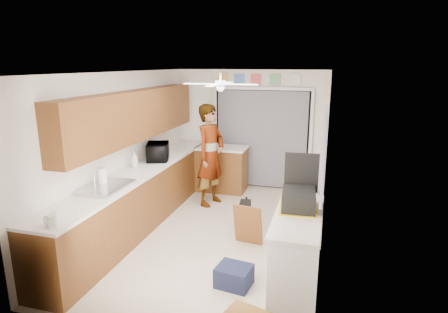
# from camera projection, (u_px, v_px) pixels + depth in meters

# --- Properties ---
(floor) EXTENTS (5.00, 5.00, 0.00)m
(floor) POSITION_uv_depth(u_px,v_px,m) (217.00, 232.00, 5.99)
(floor) COLOR beige
(floor) RESTS_ON ground
(ceiling) EXTENTS (5.00, 5.00, 0.00)m
(ceiling) POSITION_uv_depth(u_px,v_px,m) (216.00, 72.00, 5.39)
(ceiling) COLOR white
(ceiling) RESTS_ON ground
(wall_back) EXTENTS (3.20, 0.00, 3.20)m
(wall_back) POSITION_uv_depth(u_px,v_px,m) (251.00, 129.00, 8.02)
(wall_back) COLOR white
(wall_back) RESTS_ON ground
(wall_front) EXTENTS (3.20, 0.00, 3.20)m
(wall_front) POSITION_uv_depth(u_px,v_px,m) (136.00, 221.00, 3.35)
(wall_front) COLOR white
(wall_front) RESTS_ON ground
(wall_left) EXTENTS (0.00, 5.00, 5.00)m
(wall_left) POSITION_uv_depth(u_px,v_px,m) (123.00, 150.00, 6.11)
(wall_left) COLOR white
(wall_left) RESTS_ON ground
(wall_right) EXTENTS (0.00, 5.00, 5.00)m
(wall_right) POSITION_uv_depth(u_px,v_px,m) (325.00, 164.00, 5.27)
(wall_right) COLOR white
(wall_right) RESTS_ON ground
(left_base_cabinets) EXTENTS (0.60, 4.80, 0.90)m
(left_base_cabinets) POSITION_uv_depth(u_px,v_px,m) (142.00, 198.00, 6.23)
(left_base_cabinets) COLOR brown
(left_base_cabinets) RESTS_ON floor
(left_countertop) EXTENTS (0.62, 4.80, 0.04)m
(left_countertop) POSITION_uv_depth(u_px,v_px,m) (141.00, 171.00, 6.11)
(left_countertop) COLOR white
(left_countertop) RESTS_ON left_base_cabinets
(upper_cabinets) EXTENTS (0.32, 4.00, 0.80)m
(upper_cabinets) POSITION_uv_depth(u_px,v_px,m) (136.00, 115.00, 6.12)
(upper_cabinets) COLOR brown
(upper_cabinets) RESTS_ON wall_left
(sink_basin) EXTENTS (0.50, 0.76, 0.06)m
(sink_basin) POSITION_uv_depth(u_px,v_px,m) (107.00, 188.00, 5.17)
(sink_basin) COLOR silver
(sink_basin) RESTS_ON left_countertop
(faucet) EXTENTS (0.03, 0.03, 0.22)m
(faucet) POSITION_uv_depth(u_px,v_px,m) (94.00, 180.00, 5.19)
(faucet) COLOR silver
(faucet) RESTS_ON left_countertop
(peninsula_base) EXTENTS (1.00, 0.60, 0.90)m
(peninsula_base) POSITION_uv_depth(u_px,v_px,m) (222.00, 169.00, 7.88)
(peninsula_base) COLOR brown
(peninsula_base) RESTS_ON floor
(peninsula_top) EXTENTS (1.04, 0.64, 0.04)m
(peninsula_top) POSITION_uv_depth(u_px,v_px,m) (222.00, 148.00, 7.77)
(peninsula_top) COLOR white
(peninsula_top) RESTS_ON peninsula_base
(back_opening_recess) EXTENTS (2.00, 0.06, 2.10)m
(back_opening_recess) POSITION_uv_depth(u_px,v_px,m) (262.00, 139.00, 7.98)
(back_opening_recess) COLOR black
(back_opening_recess) RESTS_ON wall_back
(curtain_panel) EXTENTS (1.90, 0.03, 2.05)m
(curtain_panel) POSITION_uv_depth(u_px,v_px,m) (261.00, 140.00, 7.94)
(curtain_panel) COLOR gray
(curtain_panel) RESTS_ON wall_back
(door_trim_left) EXTENTS (0.06, 0.04, 2.10)m
(door_trim_left) POSITION_uv_depth(u_px,v_px,m) (216.00, 137.00, 8.22)
(door_trim_left) COLOR white
(door_trim_left) RESTS_ON wall_back
(door_trim_right) EXTENTS (0.06, 0.04, 2.10)m
(door_trim_right) POSITION_uv_depth(u_px,v_px,m) (310.00, 142.00, 7.68)
(door_trim_right) COLOR white
(door_trim_right) RESTS_ON wall_back
(door_trim_head) EXTENTS (2.10, 0.04, 0.06)m
(door_trim_head) POSITION_uv_depth(u_px,v_px,m) (263.00, 88.00, 7.69)
(door_trim_head) COLOR white
(door_trim_head) RESTS_ON wall_back
(header_frame_0) EXTENTS (0.22, 0.02, 0.22)m
(header_frame_0) POSITION_uv_depth(u_px,v_px,m) (223.00, 79.00, 7.90)
(header_frame_0) COLOR #EFA64F
(header_frame_0) RESTS_ON wall_back
(header_frame_1) EXTENTS (0.22, 0.02, 0.22)m
(header_frame_1) POSITION_uv_depth(u_px,v_px,m) (239.00, 79.00, 7.81)
(header_frame_1) COLOR #5181DA
(header_frame_1) RESTS_ON wall_back
(header_frame_2) EXTENTS (0.22, 0.02, 0.22)m
(header_frame_2) POSITION_uv_depth(u_px,v_px,m) (256.00, 79.00, 7.71)
(header_frame_2) COLOR #DF5453
(header_frame_2) RESTS_ON wall_back
(header_frame_3) EXTENTS (0.22, 0.02, 0.22)m
(header_frame_3) POSITION_uv_depth(u_px,v_px,m) (275.00, 80.00, 7.61)
(header_frame_3) COLOR #66B379
(header_frame_3) RESTS_ON wall_back
(header_frame_4) EXTENTS (0.22, 0.02, 0.22)m
(header_frame_4) POSITION_uv_depth(u_px,v_px,m) (295.00, 80.00, 7.50)
(header_frame_4) COLOR white
(header_frame_4) RESTS_ON wall_back
(route66_sign) EXTENTS (0.22, 0.02, 0.26)m
(route66_sign) POSITION_uv_depth(u_px,v_px,m) (208.00, 79.00, 7.99)
(route66_sign) COLOR silver
(route66_sign) RESTS_ON wall_back
(right_counter_base) EXTENTS (0.50, 1.40, 0.90)m
(right_counter_base) POSITION_uv_depth(u_px,v_px,m) (297.00, 253.00, 4.41)
(right_counter_base) COLOR white
(right_counter_base) RESTS_ON floor
(right_counter_top) EXTENTS (0.54, 1.44, 0.04)m
(right_counter_top) POSITION_uv_depth(u_px,v_px,m) (298.00, 216.00, 4.30)
(right_counter_top) COLOR white
(right_counter_top) RESTS_ON right_counter_base
(abstract_painting) EXTENTS (0.03, 1.15, 0.95)m
(abstract_painting) POSITION_uv_depth(u_px,v_px,m) (324.00, 152.00, 4.24)
(abstract_painting) COLOR #FF5DDE
(abstract_painting) RESTS_ON wall_right
(ceiling_fan) EXTENTS (1.14, 1.14, 0.24)m
(ceiling_fan) POSITION_uv_depth(u_px,v_px,m) (220.00, 84.00, 5.62)
(ceiling_fan) COLOR white
(ceiling_fan) RESTS_ON ceiling
(microwave) EXTENTS (0.54, 0.65, 0.30)m
(microwave) POSITION_uv_depth(u_px,v_px,m) (158.00, 152.00, 6.67)
(microwave) COLOR black
(microwave) RESTS_ON left_countertop
(soap_bottle) EXTENTS (0.12, 0.12, 0.28)m
(soap_bottle) POSITION_uv_depth(u_px,v_px,m) (135.00, 159.00, 6.20)
(soap_bottle) COLOR silver
(soap_bottle) RESTS_ON left_countertop
(cup) EXTENTS (0.13, 0.13, 0.10)m
(cup) POSITION_uv_depth(u_px,v_px,m) (50.00, 220.00, 4.01)
(cup) COLOR white
(cup) RESTS_ON left_countertop
(jar_a) EXTENTS (0.12, 0.12, 0.13)m
(jar_a) POSITION_uv_depth(u_px,v_px,m) (52.00, 221.00, 3.95)
(jar_a) COLOR silver
(jar_a) RESTS_ON left_countertop
(jar_b) EXTENTS (0.10, 0.10, 0.11)m
(jar_b) POSITION_uv_depth(u_px,v_px,m) (55.00, 217.00, 4.08)
(jar_b) COLOR silver
(jar_b) RESTS_ON left_countertop
(paper_towel_roll) EXTENTS (0.12, 0.12, 0.26)m
(paper_towel_roll) POSITION_uv_depth(u_px,v_px,m) (102.00, 177.00, 5.27)
(paper_towel_roll) COLOR white
(paper_towel_roll) RESTS_ON left_countertop
(suitcase) EXTENTS (0.42, 0.54, 0.22)m
(suitcase) POSITION_uv_depth(u_px,v_px,m) (299.00, 199.00, 4.45)
(suitcase) COLOR black
(suitcase) RESTS_ON right_counter_top
(suitcase_rim) EXTENTS (0.48, 0.61, 0.02)m
(suitcase_rim) POSITION_uv_depth(u_px,v_px,m) (298.00, 208.00, 4.48)
(suitcase_rim) COLOR yellow
(suitcase_rim) RESTS_ON suitcase
(suitcase_lid) EXTENTS (0.42, 0.06, 0.50)m
(suitcase_lid) POSITION_uv_depth(u_px,v_px,m) (301.00, 173.00, 4.66)
(suitcase_lid) COLOR black
(suitcase_lid) RESTS_ON suitcase
(navy_crate) EXTENTS (0.45, 0.40, 0.25)m
(navy_crate) POSITION_uv_depth(u_px,v_px,m) (234.00, 276.00, 4.52)
(navy_crate) COLOR #141A33
(navy_crate) RESTS_ON floor
(cabinet_door_panel) EXTENTS (0.44, 0.22, 0.63)m
(cabinet_door_panel) POSITION_uv_depth(u_px,v_px,m) (248.00, 225.00, 5.49)
(cabinet_door_panel) COLOR brown
(cabinet_door_panel) RESTS_ON floor
(man) EXTENTS (0.65, 0.80, 1.91)m
(man) POSITION_uv_depth(u_px,v_px,m) (211.00, 155.00, 6.98)
(man) COLOR white
(man) RESTS_ON floor
(dog) EXTENTS (0.33, 0.64, 0.48)m
(dog) POSITION_uv_depth(u_px,v_px,m) (245.00, 214.00, 6.08)
(dog) COLOR black
(dog) RESTS_ON floor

